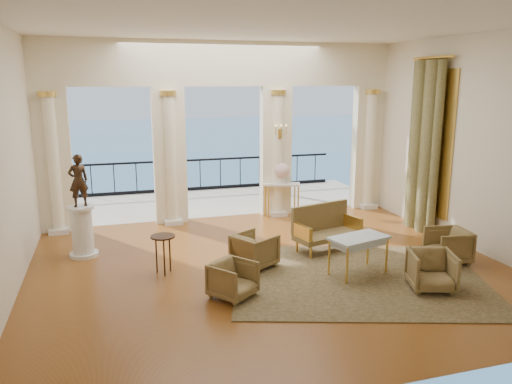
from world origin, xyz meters
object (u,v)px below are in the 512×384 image
object	(u,v)px
pedestal	(82,232)
armchair_c	(448,244)
side_table	(163,241)
statue	(78,180)
console_table	(282,189)
armchair_d	(255,249)
armchair_b	(432,269)
settee	(325,227)
armchair_a	(233,278)
game_table	(359,241)

from	to	relation	value
pedestal	armchair_c	bearing A→B (deg)	-19.38
pedestal	side_table	distance (m)	2.06
statue	side_table	world-z (taller)	statue
console_table	armchair_d	bearing A→B (deg)	-96.59
armchair_d	armchair_b	bearing A→B (deg)	-155.67
console_table	armchair_c	bearing A→B (deg)	-43.39
settee	statue	world-z (taller)	statue
armchair_a	settee	bearing A→B (deg)	-1.51
armchair_b	game_table	distance (m)	1.35
armchair_d	side_table	bearing A→B (deg)	54.74
armchair_a	armchair_b	world-z (taller)	armchair_b
statue	side_table	distance (m)	2.27
game_table	pedestal	size ratio (longest dim) A/B	1.12
armchair_c	pedestal	world-z (taller)	pedestal
armchair_d	game_table	xyz separation A→B (m)	(1.73, -0.93, 0.29)
armchair_a	statue	distance (m)	3.95
settee	pedestal	world-z (taller)	pedestal
pedestal	side_table	xyz separation A→B (m)	(1.48, -1.43, 0.12)
armchair_c	settee	bearing A→B (deg)	-117.78
armchair_d	armchair_a	bearing A→B (deg)	119.26
armchair_a	game_table	world-z (taller)	game_table
pedestal	statue	xyz separation A→B (m)	(0.00, 0.00, 1.08)
armchair_c	game_table	xyz separation A→B (m)	(-2.03, -0.08, 0.29)
armchair_c	console_table	distance (m)	4.67
statue	settee	bearing A→B (deg)	150.91
armchair_a	statue	size ratio (longest dim) A/B	0.64
armchair_d	console_table	xyz separation A→B (m)	(1.75, 3.35, 0.38)
armchair_a	game_table	xyz separation A→B (m)	(2.47, 0.30, 0.32)
armchair_c	armchair_d	distance (m)	3.86
armchair_a	armchair_d	bearing A→B (deg)	21.28
statue	console_table	world-z (taller)	statue
armchair_c	console_table	world-z (taller)	console_table
armchair_a	armchair_b	size ratio (longest dim) A/B	0.90
game_table	console_table	xyz separation A→B (m)	(0.02, 4.28, 0.08)
armchair_c	armchair_d	bearing A→B (deg)	-95.30
pedestal	statue	world-z (taller)	statue
pedestal	console_table	distance (m)	5.26
armchair_d	settee	world-z (taller)	settee
console_table	pedestal	bearing A→B (deg)	-139.55
armchair_a	console_table	size ratio (longest dim) A/B	0.67
armchair_c	side_table	bearing A→B (deg)	-93.07
armchair_a	statue	bearing A→B (deg)	93.47
armchair_d	side_table	world-z (taller)	side_table
armchair_b	armchair_d	size ratio (longest dim) A/B	1.02
armchair_b	armchair_d	xyz separation A→B (m)	(-2.62, 1.91, -0.01)
game_table	side_table	world-z (taller)	same
game_table	side_table	bearing A→B (deg)	147.27
settee	side_table	distance (m)	3.49
armchair_c	statue	xyz separation A→B (m)	(-6.97, 2.45, 1.22)
statue	console_table	size ratio (longest dim) A/B	1.05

